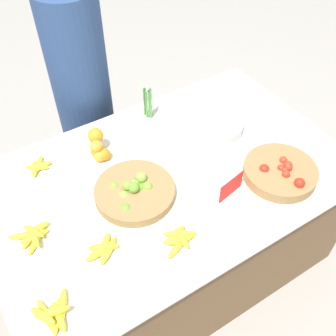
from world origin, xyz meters
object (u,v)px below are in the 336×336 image
Objects in this scene: lime_bowl at (135,191)px; tomato_basket at (280,172)px; metal_bowl at (209,124)px; vendor_person at (84,98)px; price_sign at (231,187)px.

lime_bowl and tomato_basket have the same top height.
metal_bowl is 0.85m from vendor_person.
price_sign is at bearing -76.60° from vendor_person.
metal_bowl is (-0.09, 0.49, 0.01)m from tomato_basket.
vendor_person is (-0.27, 1.15, -0.09)m from price_sign.
price_sign reaches higher than metal_bowl.
metal_bowl is at bearing 100.63° from tomato_basket.
vendor_person reaches higher than metal_bowl.
price_sign reaches higher than tomato_basket.
metal_bowl is at bearing -56.17° from vendor_person.
vendor_person reaches higher than price_sign.
tomato_basket is 0.23× the size of vendor_person.
tomato_basket is 1.31m from vendor_person.
metal_bowl is 2.47× the size of price_sign.
tomato_basket is (0.68, -0.28, 0.00)m from lime_bowl.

